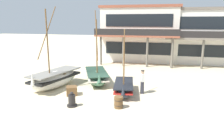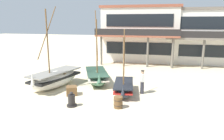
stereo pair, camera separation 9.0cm
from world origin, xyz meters
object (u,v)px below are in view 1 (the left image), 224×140
at_px(fishing_boat_far_right, 97,76).
at_px(cargo_crate, 72,91).
at_px(capstan_winch, 72,101).
at_px(harbor_building_main, 141,33).
at_px(harbor_building_annex, 212,36).
at_px(fishing_boat_near_left, 124,87).
at_px(fishing_boat_centre_large, 55,79).
at_px(wooden_barrel, 119,102).
at_px(fisherman_by_hull, 142,82).

bearing_deg(fishing_boat_far_right, cargo_crate, -103.42).
bearing_deg(capstan_winch, harbor_building_main, 83.42).
xyz_separation_m(cargo_crate, harbor_building_annex, (11.55, 15.63, 2.95)).
xyz_separation_m(fishing_boat_near_left, harbor_building_annex, (8.11, 14.54, 2.79)).
bearing_deg(fishing_boat_centre_large, harbor_building_main, 71.27).
xyz_separation_m(fishing_boat_centre_large, fishing_boat_far_right, (2.70, 1.91, -0.14)).
distance_m(fishing_boat_near_left, cargo_crate, 3.62).
bearing_deg(fishing_boat_near_left, capstan_winch, -130.72).
xyz_separation_m(fishing_boat_centre_large, cargo_crate, (1.94, -1.28, -0.41)).
relative_size(wooden_barrel, cargo_crate, 0.97).
xyz_separation_m(fishing_boat_far_right, harbor_building_main, (2.11, 12.29, 2.86)).
bearing_deg(cargo_crate, wooden_barrel, -21.84).
bearing_deg(capstan_winch, fisherman_by_hull, 41.35).
bearing_deg(fishing_boat_centre_large, cargo_crate, -33.29).
bearing_deg(harbor_building_annex, fishing_boat_centre_large, -133.22).
xyz_separation_m(fishing_boat_far_right, fisherman_by_hull, (3.93, -1.72, 0.26)).
height_order(fishing_boat_centre_large, harbor_building_main, harbor_building_main).
height_order(capstan_winch, wooden_barrel, capstan_winch).
xyz_separation_m(capstan_winch, harbor_building_main, (2.01, 17.38, 3.07)).
relative_size(fishing_boat_far_right, harbor_building_main, 0.60).
bearing_deg(harbor_building_main, capstan_winch, -96.58).
relative_size(cargo_crate, harbor_building_main, 0.07).
relative_size(fishing_boat_centre_large, capstan_winch, 6.61).
distance_m(fishing_boat_far_right, harbor_building_main, 12.80).
relative_size(capstan_winch, wooden_barrel, 1.31).
distance_m(fishing_boat_centre_large, fisherman_by_hull, 6.64).
xyz_separation_m(fishing_boat_centre_large, capstan_winch, (2.81, -3.18, -0.35)).
distance_m(cargo_crate, harbor_building_main, 16.05).
height_order(wooden_barrel, harbor_building_main, harbor_building_main).
distance_m(fishing_boat_near_left, harbor_building_annex, 16.88).
relative_size(cargo_crate, harbor_building_annex, 0.06).
height_order(fishing_boat_centre_large, cargo_crate, fishing_boat_centre_large).
relative_size(wooden_barrel, harbor_building_annex, 0.06).
bearing_deg(fishing_boat_near_left, fisherman_by_hull, 16.67).
bearing_deg(harbor_building_main, fisherman_by_hull, -82.59).
height_order(fishing_boat_far_right, harbor_building_annex, harbor_building_annex).
relative_size(fishing_boat_far_right, wooden_barrel, 8.31).
xyz_separation_m(capstan_winch, wooden_barrel, (2.77, 0.44, -0.01)).
xyz_separation_m(fishing_boat_near_left, fishing_boat_centre_large, (-5.39, 0.18, 0.24)).
distance_m(capstan_winch, cargo_crate, 2.09).
distance_m(fishing_boat_centre_large, harbor_building_annex, 19.87).
bearing_deg(fisherman_by_hull, cargo_crate, -162.62).
height_order(fishing_boat_centre_large, wooden_barrel, fishing_boat_centre_large).
xyz_separation_m(fishing_boat_near_left, harbor_building_main, (-0.57, 14.39, 2.96)).
distance_m(fishing_boat_far_right, fisherman_by_hull, 4.30).
relative_size(fishing_boat_far_right, harbor_building_annex, 0.51).
xyz_separation_m(cargo_crate, harbor_building_main, (2.87, 15.48, 3.13)).
bearing_deg(capstan_winch, wooden_barrel, 9.12).
xyz_separation_m(fishing_boat_near_left, wooden_barrel, (0.19, -2.55, -0.12)).
relative_size(fishing_boat_near_left, fishing_boat_centre_large, 0.74).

